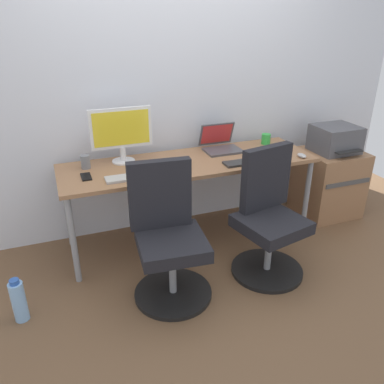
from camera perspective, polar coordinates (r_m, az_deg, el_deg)
The scene contains 19 objects.
ground_plane at distance 3.44m, azimuth -0.30°, elevation -6.73°, with size 5.28×5.28×0.00m, color brown.
back_wall at distance 3.34m, azimuth -2.84°, elevation 16.22°, with size 4.40×0.04×2.60m, color silver.
desk at distance 3.14m, azimuth -0.32°, elevation 3.55°, with size 2.05×0.64×0.72m.
office_chair_left at distance 2.62m, azimuth -3.52°, elevation -6.84°, with size 0.54×0.54×0.94m.
office_chair_right at distance 2.91m, azimuth 11.13°, elevation -3.90°, with size 0.54×0.54×0.94m.
side_cabinet at distance 3.96m, azimuth 19.33°, elevation 1.33°, with size 0.53×0.51×0.63m.
printer at distance 3.81m, azimuth 20.26°, elevation 7.31°, with size 0.38×0.40×0.24m.
water_bottle_on_floor at distance 2.77m, azimuth -24.07°, elevation -14.36°, with size 0.09×0.09×0.31m.
desktop_monitor at distance 3.08m, azimuth -10.34°, elevation 8.74°, with size 0.48×0.18×0.43m.
open_laptop at distance 3.39m, azimuth 4.18°, elevation 7.09°, with size 0.31×0.29×0.22m.
keyboard_by_monitor at distance 2.82m, azimuth -9.19°, elevation 2.15°, with size 0.34×0.12×0.02m, color #B7B7B7.
keyboard_by_laptop at distance 3.10m, azimuth 7.73°, elevation 4.35°, with size 0.34×0.12×0.02m, color #2D2D2D.
mouse_by_monitor at distance 3.33m, azimuth 15.81°, elevation 5.17°, with size 0.06×0.10×0.03m, color #B7B7B7.
mouse_by_laptop at distance 2.98m, azimuth -0.66°, elevation 3.88°, with size 0.06×0.10×0.03m, color #B7B7B7.
coffee_mug at distance 3.60m, azimuth 10.79°, elevation 7.64°, with size 0.08×0.08×0.09m, color green.
pen_cup at distance 3.07m, azimuth -15.35°, elevation 4.28°, with size 0.07×0.07×0.10m, color slate.
phone_near_laptop at distance 3.26m, azimuth 13.00°, elevation 4.88°, with size 0.07×0.14×0.01m, color black.
phone_near_monitor at distance 2.91m, azimuth -15.27°, elevation 2.18°, with size 0.07×0.14×0.01m, color black.
paper_pile at distance 2.96m, azimuth -3.81°, elevation 3.40°, with size 0.21×0.30×0.01m, color white.
Camera 1 is at (-1.02, -2.74, 1.80)m, focal length 36.37 mm.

